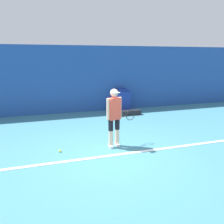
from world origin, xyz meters
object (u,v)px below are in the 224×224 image
Objects in this scene: tennis_player at (114,115)px; water_bottle at (112,110)px; covered_chair at (122,101)px; tennis_ball at (60,151)px; equipment_bag at (131,113)px.

water_bottle is at bearing 57.66° from tennis_player.
tennis_player is 4.08m from water_bottle.
water_bottle is at bearing -164.74° from covered_chair.
water_bottle reaches higher than tennis_ball.
tennis_ball is at bearing -136.73° from equipment_bag.
equipment_bag is (0.15, -0.83, -0.40)m from covered_chair.
covered_chair reaches higher than water_bottle.
equipment_bag is (1.76, 3.16, -0.83)m from tennis_player.
tennis_player is at bearing -119.19° from equipment_bag.
water_bottle is (2.63, 3.80, 0.10)m from tennis_ball.
water_bottle reaches higher than equipment_bag.
tennis_ball is 4.54m from equipment_bag.
covered_chair is 0.66m from water_bottle.
covered_chair is 1.20× the size of equipment_bag.
tennis_ball is at bearing 161.74° from tennis_player.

